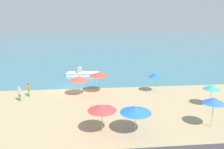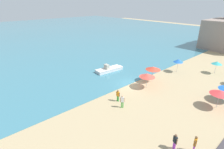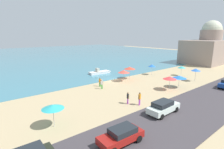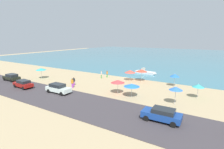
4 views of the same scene
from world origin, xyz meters
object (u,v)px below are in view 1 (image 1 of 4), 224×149
object	(u,v)px
beach_umbrella_3	(136,110)
bather_0	(19,93)
beach_umbrella_5	(102,108)
beach_umbrella_1	(155,75)
beach_umbrella_2	(79,78)
beach_umbrella_0	(99,74)
skiff_nearshore	(83,74)
beach_umbrella_7	(214,100)
bather_1	(29,89)
beach_umbrella_6	(212,87)

from	to	relation	value
beach_umbrella_3	bather_0	xyz separation A→B (m)	(-11.24, 7.89, -0.96)
beach_umbrella_5	beach_umbrella_3	bearing A→B (deg)	-4.76
beach_umbrella_3	bather_0	distance (m)	13.77
beach_umbrella_1	beach_umbrella_2	size ratio (longest dim) A/B	1.07
beach_umbrella_2	beach_umbrella_0	bearing A→B (deg)	16.38
beach_umbrella_5	skiff_nearshore	size ratio (longest dim) A/B	0.43
beach_umbrella_5	skiff_nearshore	xyz separation A→B (m)	(-2.06, 17.84, -1.74)
beach_umbrella_1	beach_umbrella_7	bearing A→B (deg)	-77.14
beach_umbrella_1	beach_umbrella_7	size ratio (longest dim) A/B	0.94
beach_umbrella_5	beach_umbrella_7	xyz separation A→B (m)	(9.10, 0.02, 0.24)
bather_0	beach_umbrella_0	bearing A→B (deg)	13.42
bather_0	bather_1	xyz separation A→B (m)	(0.62, 1.44, -0.05)
beach_umbrella_0	beach_umbrella_6	xyz separation A→B (m)	(11.29, -5.36, -0.32)
beach_umbrella_0	beach_umbrella_5	xyz separation A→B (m)	(-0.17, -9.77, -0.21)
skiff_nearshore	beach_umbrella_6	bearing A→B (deg)	-44.79
bather_1	beach_umbrella_0	bearing A→B (deg)	4.63
beach_umbrella_3	beach_umbrella_5	bearing A→B (deg)	175.24
beach_umbrella_1	beach_umbrella_7	world-z (taller)	beach_umbrella_7
beach_umbrella_0	skiff_nearshore	size ratio (longest dim) A/B	0.47
bather_0	skiff_nearshore	distance (m)	12.12
beach_umbrella_0	bather_1	xyz separation A→B (m)	(-8.19, -0.66, -1.43)
beach_umbrella_7	beach_umbrella_3	bearing A→B (deg)	-177.94
beach_umbrella_0	beach_umbrella_2	xyz separation A→B (m)	(-2.33, -0.69, -0.32)
beach_umbrella_0	bather_1	world-z (taller)	beach_umbrella_0
bather_1	skiff_nearshore	xyz separation A→B (m)	(5.96, 8.73, -0.52)
beach_umbrella_7	skiff_nearshore	distance (m)	21.12
beach_umbrella_6	bather_0	bearing A→B (deg)	170.80
beach_umbrella_0	bather_1	size ratio (longest dim) A/B	1.63
bather_1	skiff_nearshore	bearing A→B (deg)	55.69
beach_umbrella_3	beach_umbrella_5	xyz separation A→B (m)	(-2.61, 0.22, 0.21)
beach_umbrella_2	bather_0	size ratio (longest dim) A/B	1.38
beach_umbrella_0	beach_umbrella_1	distance (m)	6.83
beach_umbrella_1	beach_umbrella_3	bearing A→B (deg)	-114.76
beach_umbrella_2	bather_0	bearing A→B (deg)	-167.66
beach_umbrella_1	beach_umbrella_2	xyz separation A→B (m)	(-9.15, -0.19, -0.16)
beach_umbrella_3	beach_umbrella_5	distance (m)	2.63
bather_1	beach_umbrella_3	bearing A→B (deg)	-41.29
beach_umbrella_5	beach_umbrella_0	bearing A→B (deg)	88.99
beach_umbrella_0	beach_umbrella_5	distance (m)	9.78
beach_umbrella_6	skiff_nearshore	distance (m)	19.12
beach_umbrella_3	skiff_nearshore	size ratio (longest dim) A/B	0.44
bather_0	skiff_nearshore	world-z (taller)	bather_0
skiff_nearshore	beach_umbrella_5	bearing A→B (deg)	-83.42
beach_umbrella_6	skiff_nearshore	size ratio (longest dim) A/B	0.42
bather_0	skiff_nearshore	size ratio (longest dim) A/B	0.31
bather_0	bather_1	distance (m)	1.57
beach_umbrella_0	bather_0	xyz separation A→B (m)	(-8.80, -2.10, -1.38)
beach_umbrella_0	beach_umbrella_2	bearing A→B (deg)	-163.62
beach_umbrella_2	beach_umbrella_3	distance (m)	10.46
beach_umbrella_2	beach_umbrella_5	distance (m)	9.34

